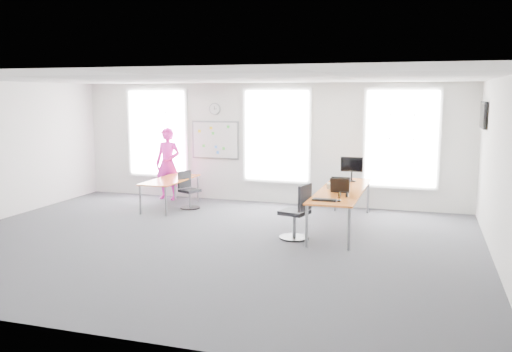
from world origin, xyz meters
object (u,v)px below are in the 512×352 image
(chair_right, at_px, (297,215))
(person, at_px, (168,164))
(desk_left, at_px, (170,181))
(keyboard, at_px, (325,200))
(monitor, at_px, (352,167))
(headphones, at_px, (343,194))
(chair_left, at_px, (188,192))
(desk_right, at_px, (342,192))

(chair_right, height_order, person, person)
(desk_left, distance_m, keyboard, 4.61)
(desk_left, relative_size, monitor, 3.50)
(desk_left, distance_m, headphones, 4.67)
(chair_left, height_order, monitor, monitor)
(chair_left, distance_m, person, 1.40)
(headphones, bearing_deg, person, 134.31)
(keyboard, xyz_separation_m, monitor, (0.17, 2.36, 0.32))
(desk_left, height_order, chair_left, chair_left)
(person, distance_m, monitor, 4.87)
(person, xyz_separation_m, monitor, (4.83, -0.63, 0.19))
(desk_left, xyz_separation_m, chair_right, (3.59, -1.90, -0.18))
(desk_left, xyz_separation_m, monitor, (4.29, 0.32, 0.49))
(chair_right, xyz_separation_m, keyboard, (0.54, -0.15, 0.35))
(desk_left, xyz_separation_m, keyboard, (4.13, -2.05, 0.17))
(chair_right, height_order, headphones, chair_right)
(chair_left, bearing_deg, desk_right, -78.88)
(chair_left, distance_m, monitor, 3.94)
(desk_left, bearing_deg, desk_right, -10.50)
(chair_left, xyz_separation_m, person, (-0.96, 0.87, 0.54))
(chair_left, relative_size, keyboard, 1.99)
(desk_right, xyz_separation_m, desk_left, (-4.25, 0.79, -0.11))
(keyboard, xyz_separation_m, headphones, (0.26, 0.47, 0.04))
(person, bearing_deg, desk_left, -58.76)
(headphones, xyz_separation_m, monitor, (-0.10, 1.90, 0.28))
(desk_right, relative_size, headphones, 18.39)
(desk_right, bearing_deg, monitor, 87.42)
(desk_left, relative_size, keyboard, 4.25)
(desk_right, distance_m, person, 5.08)
(chair_left, relative_size, person, 0.48)
(person, relative_size, headphones, 10.45)
(headphones, distance_m, monitor, 1.92)
(chair_left, xyz_separation_m, keyboard, (3.70, -2.12, 0.42))
(monitor, bearing_deg, chair_right, -107.84)
(desk_right, distance_m, desk_left, 4.32)
(chair_right, distance_m, monitor, 2.42)
(desk_left, bearing_deg, monitor, 4.22)
(person, distance_m, headphones, 5.53)
(chair_right, relative_size, chair_left, 1.18)
(person, relative_size, keyboard, 4.15)
(chair_right, height_order, monitor, monitor)
(desk_left, xyz_separation_m, headphones, (4.39, -1.58, 0.21))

